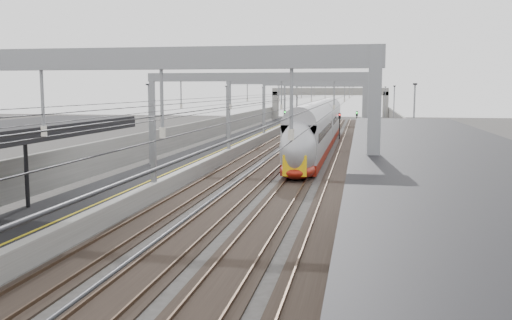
% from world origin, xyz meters
% --- Properties ---
extents(platform_left, '(4.00, 120.00, 1.00)m').
position_xyz_m(platform_left, '(-8.00, 45.00, 0.50)').
color(platform_left, black).
rests_on(platform_left, ground).
extents(platform_right, '(4.00, 120.00, 1.00)m').
position_xyz_m(platform_right, '(8.00, 45.00, 0.50)').
color(platform_right, black).
rests_on(platform_right, ground).
extents(tracks, '(11.40, 140.00, 0.20)m').
position_xyz_m(tracks, '(0.00, 45.00, 0.05)').
color(tracks, black).
rests_on(tracks, ground).
extents(overhead_line, '(13.00, 140.00, 6.60)m').
position_xyz_m(overhead_line, '(0.00, 51.62, 6.14)').
color(overhead_line, gray).
rests_on(overhead_line, platform_left).
extents(canopy_right, '(4.40, 30.00, 4.24)m').
position_xyz_m(canopy_right, '(8.03, 2.99, 5.09)').
color(canopy_right, black).
rests_on(canopy_right, platform_right).
extents(overbridge, '(22.00, 2.20, 6.90)m').
position_xyz_m(overbridge, '(0.00, 100.00, 5.31)').
color(overbridge, slate).
rests_on(overbridge, ground).
extents(wall_left, '(0.30, 120.00, 3.20)m').
position_xyz_m(wall_left, '(-11.20, 45.00, 1.60)').
color(wall_left, slate).
rests_on(wall_left, ground).
extents(wall_right, '(0.30, 120.00, 3.20)m').
position_xyz_m(wall_right, '(11.20, 45.00, 1.60)').
color(wall_right, slate).
rests_on(wall_right, ground).
extents(train, '(2.70, 49.29, 4.28)m').
position_xyz_m(train, '(1.50, 51.85, 2.10)').
color(train, maroon).
rests_on(train, ground).
extents(signal_green, '(0.32, 0.32, 3.48)m').
position_xyz_m(signal_green, '(-5.20, 74.29, 2.42)').
color(signal_green, black).
rests_on(signal_green, ground).
extents(signal_red_near, '(0.32, 0.32, 3.48)m').
position_xyz_m(signal_red_near, '(3.20, 66.40, 2.42)').
color(signal_red_near, black).
rests_on(signal_red_near, ground).
extents(signal_red_far, '(0.32, 0.32, 3.48)m').
position_xyz_m(signal_red_far, '(5.40, 73.75, 2.42)').
color(signal_red_far, black).
rests_on(signal_red_far, ground).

